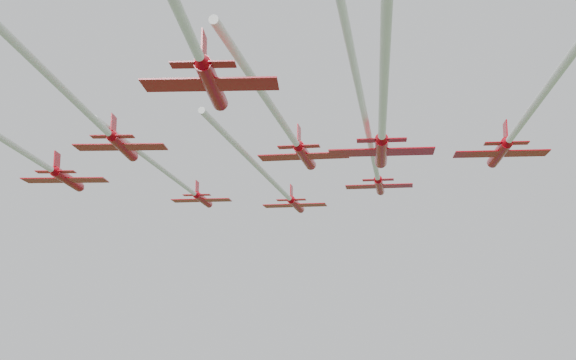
% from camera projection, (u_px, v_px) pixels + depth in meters
% --- Properties ---
extents(jet_lead, '(9.61, 58.31, 2.85)m').
position_uv_depth(jet_lead, '(279.00, 188.00, 108.69)').
color(jet_lead, '#CA000F').
extents(jet_row2_left, '(8.52, 45.51, 2.35)m').
position_uv_depth(jet_row2_left, '(183.00, 185.00, 96.61)').
color(jet_row2_left, '#CA000F').
extents(jet_row2_right, '(9.34, 66.96, 2.47)m').
position_uv_depth(jet_row2_right, '(372.00, 151.00, 81.10)').
color(jet_row2_right, '#CA000F').
extents(jet_row3_left, '(14.40, 55.79, 2.78)m').
position_uv_depth(jet_row3_left, '(25.00, 152.00, 76.91)').
color(jet_row3_left, '#CA000F').
extents(jet_row3_mid, '(10.01, 46.16, 2.97)m').
position_uv_depth(jet_row3_mid, '(292.00, 137.00, 80.89)').
color(jet_row3_mid, '#CA000F').
extents(jet_row3_right, '(12.57, 58.46, 2.96)m').
position_uv_depth(jet_row3_right, '(524.00, 119.00, 72.80)').
color(jet_row3_right, '#CA000F').
extents(jet_row4_left, '(13.99, 55.75, 2.52)m').
position_uv_depth(jet_row4_left, '(77.00, 102.00, 60.57)').
color(jet_row4_left, '#CA000F').
extents(jet_row4_right, '(12.84, 68.07, 2.84)m').
position_uv_depth(jet_row4_right, '(383.00, 93.00, 55.76)').
color(jet_row4_right, '#CA000F').
extents(jet_trail_solo, '(12.89, 49.45, 2.73)m').
position_uv_depth(jet_trail_solo, '(184.00, 22.00, 43.48)').
color(jet_trail_solo, '#CA000F').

